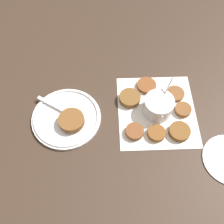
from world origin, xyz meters
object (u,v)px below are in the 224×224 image
object	(u,v)px
fritter_on_plate	(71,120)
fork	(64,111)
sauce_bowl	(158,106)
serving_plate	(66,118)

from	to	relation	value
fritter_on_plate	fork	bearing A→B (deg)	-147.04
fritter_on_plate	sauce_bowl	bearing A→B (deg)	96.79
serving_plate	fork	xyz separation A→B (m)	(-0.02, -0.01, 0.01)
serving_plate	fork	world-z (taller)	fork
sauce_bowl	fork	size ratio (longest dim) A/B	0.75
fritter_on_plate	fork	xyz separation A→B (m)	(-0.04, -0.03, -0.01)
serving_plate	fritter_on_plate	world-z (taller)	fritter_on_plate
sauce_bowl	serving_plate	world-z (taller)	sauce_bowl
serving_plate	fork	size ratio (longest dim) A/B	1.46
fritter_on_plate	fork	world-z (taller)	fritter_on_plate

